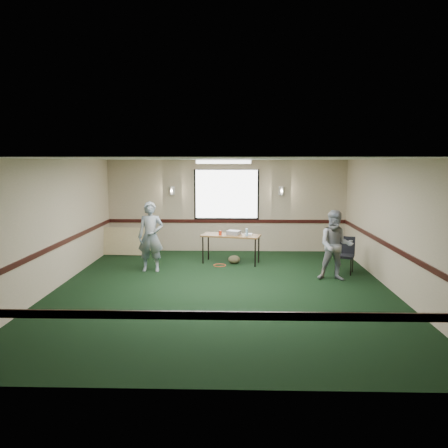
{
  "coord_description": "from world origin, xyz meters",
  "views": [
    {
      "loc": [
        0.28,
        -8.78,
        2.65
      ],
      "look_at": [
        0.0,
        1.3,
        1.2
      ],
      "focal_mm": 35.0,
      "sensor_mm": 36.0,
      "label": 1
    }
  ],
  "objects_px": {
    "folding_table": "(231,237)",
    "conference_chair": "(345,252)",
    "person_left": "(151,237)",
    "projector": "(234,233)",
    "person_right": "(336,246)"
  },
  "relations": [
    {
      "from": "person_left",
      "to": "person_right",
      "type": "height_order",
      "value": "person_left"
    },
    {
      "from": "folding_table",
      "to": "conference_chair",
      "type": "xyz_separation_m",
      "value": [
        2.75,
        -0.88,
        -0.2
      ]
    },
    {
      "from": "person_left",
      "to": "person_right",
      "type": "distance_m",
      "value": 4.35
    },
    {
      "from": "projector",
      "to": "conference_chair",
      "type": "bearing_deg",
      "value": 4.89
    },
    {
      "from": "conference_chair",
      "to": "folding_table",
      "type": "bearing_deg",
      "value": -176.16
    },
    {
      "from": "projector",
      "to": "person_right",
      "type": "xyz_separation_m",
      "value": [
        2.28,
        -1.6,
        -0.02
      ]
    },
    {
      "from": "projector",
      "to": "folding_table",
      "type": "bearing_deg",
      "value": -142.55
    },
    {
      "from": "projector",
      "to": "person_left",
      "type": "xyz_separation_m",
      "value": [
        -2.0,
        -0.89,
        0.04
      ]
    },
    {
      "from": "person_left",
      "to": "folding_table",
      "type": "bearing_deg",
      "value": 23.53
    },
    {
      "from": "folding_table",
      "to": "projector",
      "type": "relative_size",
      "value": 4.99
    },
    {
      "from": "conference_chair",
      "to": "projector",
      "type": "bearing_deg",
      "value": -176.94
    },
    {
      "from": "folding_table",
      "to": "person_right",
      "type": "relative_size",
      "value": 1.02
    },
    {
      "from": "conference_chair",
      "to": "person_left",
      "type": "xyz_separation_m",
      "value": [
        -4.68,
        0.01,
        0.34
      ]
    },
    {
      "from": "folding_table",
      "to": "conference_chair",
      "type": "bearing_deg",
      "value": -4.24
    },
    {
      "from": "person_right",
      "to": "conference_chair",
      "type": "bearing_deg",
      "value": 69.66
    }
  ]
}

